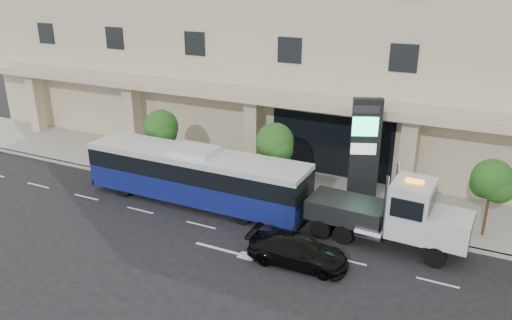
{
  "coord_description": "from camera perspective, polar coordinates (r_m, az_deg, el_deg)",
  "views": [
    {
      "loc": [
        8.93,
        -21.37,
        12.57
      ],
      "look_at": [
        -2.44,
        2.0,
        2.76
      ],
      "focal_mm": 35.0,
      "sensor_mm": 36.0,
      "label": 1
    }
  ],
  "objects": [
    {
      "name": "curb",
      "position": [
        27.97,
        4.52,
        -5.93
      ],
      "size": [
        120.0,
        0.3,
        0.15
      ],
      "primitive_type": "cube",
      "color": "gray",
      "rests_on": "ground"
    },
    {
      "name": "ground",
      "position": [
        26.36,
        2.89,
        -7.84
      ],
      "size": [
        120.0,
        120.0,
        0.0
      ],
      "primitive_type": "plane",
      "color": "black",
      "rests_on": "ground"
    },
    {
      "name": "sidewalk",
      "position": [
        30.52,
        6.61,
        -3.64
      ],
      "size": [
        120.0,
        6.0,
        0.15
      ],
      "primitive_type": "cube",
      "color": "gray",
      "rests_on": "ground"
    },
    {
      "name": "signage_pylon",
      "position": [
        27.73,
        12.26,
        0.7
      ],
      "size": [
        1.65,
        1.11,
        6.25
      ],
      "rotation": [
        0.0,
        0.0,
        0.38
      ],
      "color": "black",
      "rests_on": "sidewalk"
    },
    {
      "name": "tree_mid",
      "position": [
        28.79,
        2.22,
        1.79
      ],
      "size": [
        2.28,
        2.2,
        4.38
      ],
      "color": "#422B19",
      "rests_on": "sidewalk"
    },
    {
      "name": "tree_right",
      "position": [
        26.73,
        25.4,
        -2.33
      ],
      "size": [
        2.1,
        2.0,
        4.04
      ],
      "color": "#422B19",
      "rests_on": "sidewalk"
    },
    {
      "name": "black_sedan",
      "position": [
        23.18,
        4.8,
        -10.28
      ],
      "size": [
        4.72,
        2.08,
        1.35
      ],
      "primitive_type": "imported",
      "rotation": [
        0.0,
        0.0,
        1.61
      ],
      "color": "black",
      "rests_on": "ground"
    },
    {
      "name": "city_bus",
      "position": [
        28.69,
        -6.9,
        -1.7
      ],
      "size": [
        13.37,
        2.86,
        3.39
      ],
      "rotation": [
        0.0,
        0.0,
        -0.0
      ],
      "color": "black",
      "rests_on": "ground"
    },
    {
      "name": "tow_truck",
      "position": [
        24.96,
        15.47,
        -6.11
      ],
      "size": [
        8.8,
        2.53,
        3.99
      ],
      "rotation": [
        0.0,
        0.0,
        -0.05
      ],
      "color": "#2D3033",
      "rests_on": "ground"
    },
    {
      "name": "tree_left",
      "position": [
        32.72,
        -10.73,
        3.5
      ],
      "size": [
        2.27,
        2.2,
        4.22
      ],
      "color": "#422B19",
      "rests_on": "sidewalk"
    },
    {
      "name": "convention_center",
      "position": [
        37.95,
        12.79,
        16.27
      ],
      "size": [
        60.0,
        17.6,
        20.0
      ],
      "color": "beige",
      "rests_on": "ground"
    }
  ]
}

